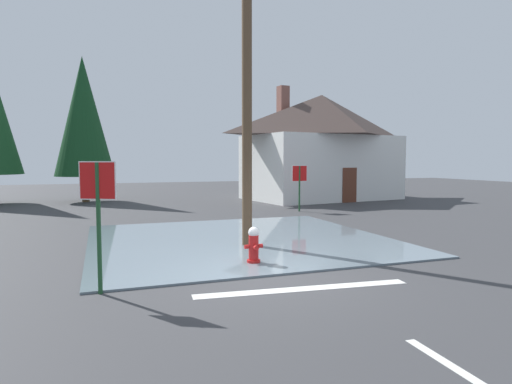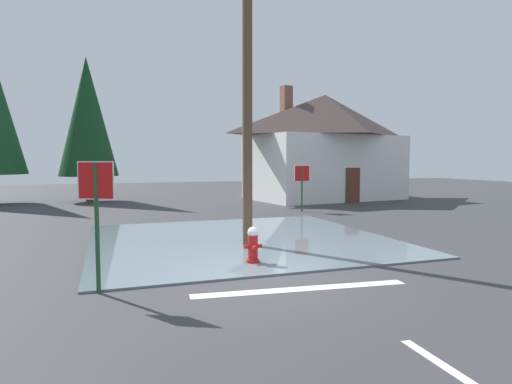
% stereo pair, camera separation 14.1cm
% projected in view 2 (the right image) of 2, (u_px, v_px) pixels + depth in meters
% --- Properties ---
extents(ground_plane, '(80.00, 80.00, 0.10)m').
position_uv_depth(ground_plane, '(274.00, 278.00, 9.19)').
color(ground_plane, '#38383A').
extents(flood_puddle, '(8.75, 8.44, 0.05)m').
position_uv_depth(flood_puddle, '(241.00, 239.00, 13.29)').
color(flood_puddle, slate).
rests_on(flood_puddle, ground).
extents(lane_stop_bar, '(4.22, 0.71, 0.01)m').
position_uv_depth(lane_stop_bar, '(302.00, 289.00, 8.24)').
color(lane_stop_bar, silver).
rests_on(lane_stop_bar, ground).
extents(stop_sign_near, '(0.63, 0.33, 2.42)m').
position_uv_depth(stop_sign_near, '(96.00, 200.00, 7.86)').
color(stop_sign_near, '#1E4C28').
rests_on(stop_sign_near, ground).
extents(fire_hydrant, '(0.44, 0.38, 0.88)m').
position_uv_depth(fire_hydrant, '(253.00, 246.00, 10.17)').
color(fire_hydrant, red).
rests_on(fire_hydrant, ground).
extents(utility_pole, '(1.60, 0.28, 8.62)m').
position_uv_depth(utility_pole, '(247.00, 86.00, 12.00)').
color(utility_pole, brown).
rests_on(utility_pole, ground).
extents(stop_sign_far, '(0.76, 0.08, 2.19)m').
position_uv_depth(stop_sign_far, '(302.00, 179.00, 20.59)').
color(stop_sign_far, '#1E4C28').
rests_on(stop_sign_far, ground).
extents(house, '(10.33, 7.21, 7.00)m').
position_uv_depth(house, '(325.00, 145.00, 27.25)').
color(house, silver).
rests_on(house, ground).
extents(pine_tree_short_left, '(3.36, 3.36, 8.40)m').
position_uv_depth(pine_tree_short_left, '(87.00, 117.00, 25.30)').
color(pine_tree_short_left, '#4C3823').
rests_on(pine_tree_short_left, ground).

